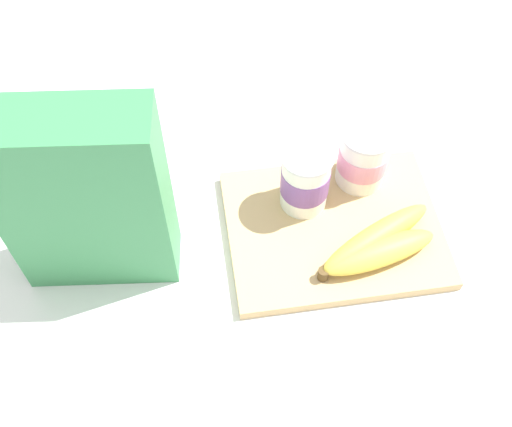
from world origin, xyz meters
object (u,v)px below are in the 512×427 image
Objects in this scene: yogurt_cup_front at (305,179)px; banana_bunch at (377,245)px; yogurt_cup_back at (363,157)px; cereal_box at (85,198)px; cutting_board at (334,229)px.

yogurt_cup_front reaches higher than banana_bunch.
yogurt_cup_front is at bearing -161.95° from yogurt_cup_back.
yogurt_cup_back is 0.55× the size of banana_bunch.
banana_bunch is at bearing 177.81° from cereal_box.
cutting_board is at bearing -174.40° from cereal_box.
cereal_box is 1.60× the size of banana_bunch.
yogurt_cup_front reaches higher than yogurt_cup_back.
yogurt_cup_front is 0.58× the size of banana_bunch.
cereal_box reaches higher than banana_bunch.
cereal_box is at bearing -168.76° from yogurt_cup_back.
cutting_board is 1.67× the size of banana_bunch.
yogurt_cup_back is (0.35, 0.07, -0.07)m from cereal_box.
cutting_board is 0.08m from yogurt_cup_front.
yogurt_cup_back is (0.08, 0.03, -0.00)m from yogurt_cup_front.
cereal_box is 2.89× the size of yogurt_cup_back.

